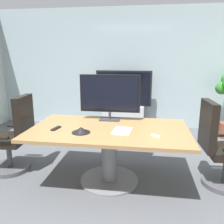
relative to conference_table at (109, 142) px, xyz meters
The scene contains 11 objects.
ground_plane 0.62m from the conference_table, 101.76° to the right, with size 6.99×6.99×0.00m, color #515459.
wall_back_glass_partition 2.73m from the conference_table, 91.34° to the left, with size 5.99×0.10×2.65m, color #9EB2B7.
conference_table is the anchor object (origin of this frame).
office_chair_left 1.39m from the conference_table, behind, with size 0.61×0.59×1.09m.
office_chair_right 1.39m from the conference_table, ahead, with size 0.61×0.58×1.09m.
tv_monitor 0.67m from the conference_table, 97.42° to the left, with size 0.84×0.18×0.64m.
wall_display_unit 2.26m from the conference_table, 90.94° to the left, with size 1.20×0.36×1.31m.
conference_phone 0.43m from the conference_table, 144.32° to the right, with size 0.22×0.22×0.07m.
remote_control 0.69m from the conference_table, 168.93° to the right, with size 0.05×0.17×0.02m, color black.
whiteboard_marker 0.64m from the conference_table, 21.85° to the right, with size 0.13×0.02×0.02m, color silver.
paper_notepad 0.27m from the conference_table, 26.91° to the right, with size 0.21×0.30×0.01m, color white.
Camera 1 is at (0.50, -2.45, 1.62)m, focal length 37.26 mm.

